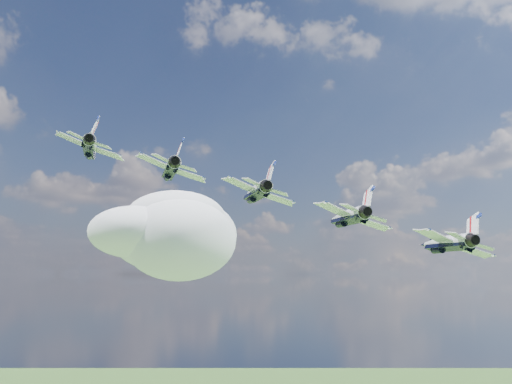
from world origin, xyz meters
TOP-DOWN VIEW (x-y plane):
  - cloud_far at (68.45, 173.07)m, footprint 67.70×53.20m
  - jet_0 at (-32.02, 6.45)m, footprint 14.93×16.82m
  - jet_1 at (-23.99, -2.50)m, footprint 14.93×16.82m
  - jet_2 at (-15.96, -11.44)m, footprint 14.93×16.82m
  - jet_3 at (-7.94, -20.39)m, footprint 14.93×16.82m
  - jet_4 at (0.09, -29.34)m, footprint 14.93×16.82m

SIDE VIEW (x-z plane):
  - jet_4 at x=0.09m, z-range 145.62..152.69m
  - jet_3 at x=-7.94m, z-range 149.12..156.18m
  - jet_2 at x=-15.96m, z-range 152.61..159.67m
  - jet_1 at x=-23.99m, z-range 156.10..163.17m
  - jet_0 at x=-32.02m, z-range 159.59..166.66m
  - cloud_far at x=68.45m, z-range 151.11..177.71m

